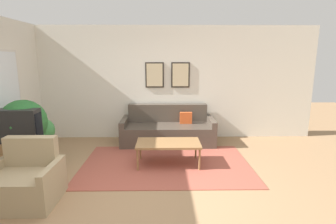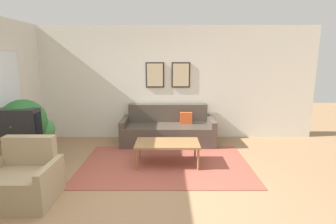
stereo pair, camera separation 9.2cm
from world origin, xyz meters
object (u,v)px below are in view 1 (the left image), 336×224
coffee_table (168,144)px  armchair (25,182)px  potted_plant_tall (24,123)px  couch (168,130)px  tv (19,126)px

coffee_table → armchair: bearing=-148.3°
armchair → potted_plant_tall: potted_plant_tall is taller
couch → tv: size_ratio=3.13×
coffee_table → potted_plant_tall: 2.58m
coffee_table → potted_plant_tall: bearing=-178.2°
armchair → potted_plant_tall: 1.39m
coffee_table → tv: size_ratio=1.72×
couch → coffee_table: (-0.01, -1.31, 0.10)m
armchair → potted_plant_tall: bearing=129.3°
coffee_table → armchair: (-1.99, -1.23, -0.12)m
armchair → potted_plant_tall: (-0.56, 1.15, 0.54)m
couch → armchair: (-2.00, -2.54, -0.02)m
couch → tv: (-2.51, -1.64, 0.55)m
tv → armchair: bearing=-60.7°
tv → couch: bearing=33.3°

